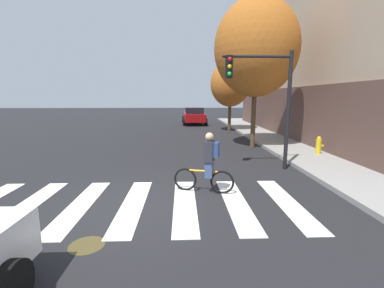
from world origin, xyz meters
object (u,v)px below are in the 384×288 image
(manhole_cover, at_px, (87,245))
(street_tree_near, at_px, (256,48))
(street_tree_mid, at_px, (230,84))
(sedan_mid, at_px, (194,115))
(fire_hydrant, at_px, (319,145))
(cyclist, at_px, (208,163))
(traffic_light_near, at_px, (266,90))

(manhole_cover, xyz_separation_m, street_tree_near, (5.44, 9.24, 5.03))
(street_tree_mid, bearing_deg, sedan_mid, 114.57)
(sedan_mid, distance_m, street_tree_near, 13.30)
(manhole_cover, height_order, fire_hydrant, fire_hydrant)
(sedan_mid, height_order, street_tree_mid, street_tree_mid)
(manhole_cover, bearing_deg, sedan_mid, 82.37)
(manhole_cover, xyz_separation_m, cyclist, (2.43, 2.59, 0.84))
(traffic_light_near, bearing_deg, manhole_cover, -133.55)
(traffic_light_near, bearing_deg, cyclist, -134.04)
(manhole_cover, relative_size, street_tree_mid, 0.12)
(traffic_light_near, xyz_separation_m, street_tree_mid, (0.74, 11.16, 0.75))
(manhole_cover, bearing_deg, street_tree_mid, 71.37)
(cyclist, height_order, fire_hydrant, cyclist)
(sedan_mid, height_order, street_tree_near, street_tree_near)
(fire_hydrant, bearing_deg, traffic_light_near, -148.14)
(manhole_cover, bearing_deg, fire_hydrant, 41.40)
(cyclist, distance_m, traffic_light_near, 3.82)
(sedan_mid, relative_size, traffic_light_near, 1.14)
(manhole_cover, xyz_separation_m, fire_hydrant, (7.74, 6.83, 0.53))
(manhole_cover, height_order, traffic_light_near, traffic_light_near)
(cyclist, distance_m, street_tree_mid, 14.09)
(fire_hydrant, distance_m, street_tree_mid, 10.03)
(cyclist, relative_size, traffic_light_near, 0.40)
(street_tree_near, bearing_deg, street_tree_mid, 90.17)
(cyclist, xyz_separation_m, street_tree_mid, (2.99, 13.49, 2.77))
(traffic_light_near, distance_m, street_tree_mid, 11.21)
(traffic_light_near, height_order, street_tree_near, street_tree_near)
(sedan_mid, distance_m, traffic_light_near, 16.90)
(cyclist, distance_m, street_tree_near, 8.41)
(manhole_cover, xyz_separation_m, traffic_light_near, (4.68, 4.92, 2.86))
(traffic_light_near, bearing_deg, sedan_mid, 96.12)
(manhole_cover, height_order, sedan_mid, sedan_mid)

